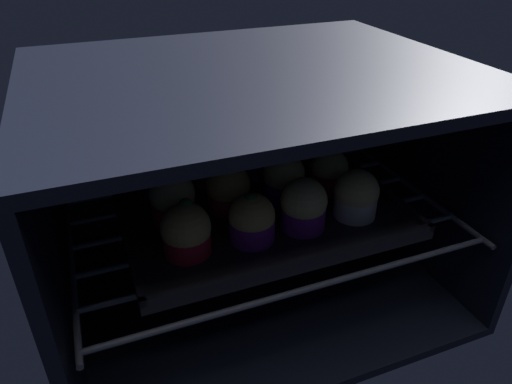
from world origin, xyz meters
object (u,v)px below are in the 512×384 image
muffin_row2_col0 (162,174)px  muffin_row0_col3 (356,196)px  muffin_row1_col1 (228,188)px  muffin_row0_col1 (252,220)px  muffin_row2_col2 (261,159)px  baking_tray (256,206)px  muffin_row0_col0 (186,231)px  muffin_row1_col3 (329,172)px  muffin_row2_col3 (303,148)px  muffin_row2_col1 (212,164)px  muffin_row0_col2 (304,205)px  muffin_row1_col0 (173,199)px  muffin_row1_col2 (284,179)px

muffin_row2_col0 → muffin_row0_col3: bearing=-33.9°
muffin_row1_col1 → muffin_row2_col0: muffin_row1_col1 is taller
muffin_row0_col1 → muffin_row2_col2: bearing=64.2°
baking_tray → muffin_row2_col2: bearing=63.3°
baking_tray → muffin_row0_col3: bearing=-34.4°
muffin_row2_col2 → baking_tray: bearing=-116.7°
muffin_row0_col0 → muffin_row2_col2: (16.63, 15.93, -0.23)cm
muffin_row0_col0 → muffin_row1_col3: bearing=17.6°
muffin_row0_col1 → muffin_row2_col3: (15.75, 16.64, 0.49)cm
muffin_row0_col1 → muffin_row2_col1: bearing=91.0°
muffin_row0_col2 → muffin_row2_col0: 22.93cm
muffin_row0_col0 → muffin_row1_col3: (24.89, 7.88, -0.28)cm
muffin_row1_col1 → muffin_row2_col2: muffin_row1_col1 is taller
muffin_row0_col2 → muffin_row1_col0: muffin_row1_col0 is taller
muffin_row0_col2 → muffin_row2_col1: (-7.90, 16.82, -0.27)cm
baking_tray → muffin_row2_col1: muffin_row2_col1 is taller
baking_tray → muffin_row0_col2: size_ratio=5.40×
muffin_row1_col0 → muffin_row2_col2: muffin_row1_col0 is taller
muffin_row2_col0 → muffin_row2_col3: size_ratio=0.94×
muffin_row0_col2 → muffin_row1_col2: (0.58, 7.87, -0.06)cm
baking_tray → muffin_row1_col2: 5.89cm
muffin_row0_col0 → muffin_row1_col0: size_ratio=0.99×
muffin_row1_col1 → muffin_row2_col1: 8.33cm
muffin_row2_col0 → muffin_row1_col2: bearing=-27.0°
muffin_row0_col1 → muffin_row1_col3: 18.14cm
baking_tray → muffin_row0_col3: 15.08cm
muffin_row1_col3 → muffin_row0_col1: bearing=-152.9°
muffin_row1_col0 → muffin_row2_col1: muffin_row1_col0 is taller
muffin_row1_col1 → muffin_row1_col2: size_ratio=0.98×
muffin_row2_col1 → muffin_row2_col3: 16.05cm
muffin_row2_col2 → muffin_row0_col2: bearing=-91.0°
baking_tray → muffin_row0_col1: 9.76cm
muffin_row2_col1 → muffin_row1_col1: bearing=-91.2°
muffin_row2_col0 → muffin_row2_col2: bearing=-0.2°
muffin_row0_col0 → muffin_row1_col0: 7.78cm
muffin_row1_col3 → muffin_row1_col0: bearing=-179.8°
muffin_row1_col3 → muffin_row1_col1: bearing=179.1°
baking_tray → muffin_row1_col1: (-4.30, 0.27, 3.79)cm
muffin_row0_col0 → muffin_row1_col0: same height
muffin_row1_col0 → muffin_row1_col2: muffin_row1_col0 is taller
muffin_row2_col3 → muffin_row1_col0: bearing=-160.9°
muffin_row0_col3 → muffin_row1_col1: muffin_row1_col1 is taller
muffin_row0_col1 → muffin_row1_col1: (-0.47, 8.53, 0.29)cm
muffin_row0_col0 → muffin_row0_col2: bearing=-1.3°
muffin_row0_col3 → muffin_row2_col1: same height
muffin_row1_col1 → muffin_row2_col0: size_ratio=1.01×
muffin_row2_col2 → muffin_row1_col3: bearing=-44.3°
muffin_row0_col3 → muffin_row2_col0: (-24.35, 16.37, 0.03)cm
muffin_row0_col3 → muffin_row2_col3: muffin_row2_col3 is taller
muffin_row1_col1 → muffin_row0_col1: bearing=-86.8°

